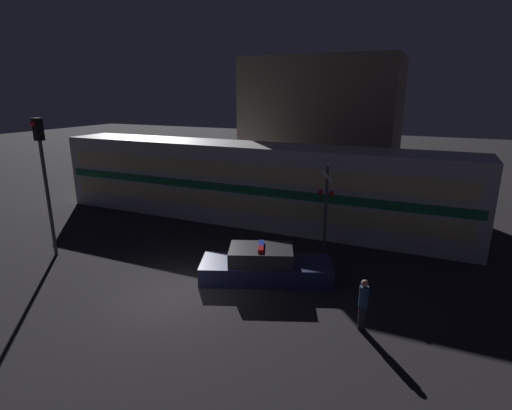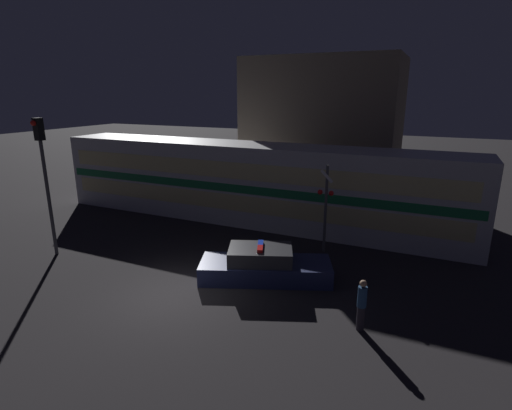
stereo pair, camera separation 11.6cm
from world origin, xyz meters
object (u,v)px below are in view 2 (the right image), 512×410
at_px(police_car, 264,266).
at_px(pedestrian, 362,305).
at_px(crossing_signal_near, 326,204).
at_px(traffic_light_corner, 44,167).
at_px(train, 249,183).

xyz_separation_m(police_car, pedestrian, (3.97, -1.91, 0.32)).
bearing_deg(crossing_signal_near, pedestrian, -64.26).
distance_m(pedestrian, crossing_signal_near, 6.22).
bearing_deg(traffic_light_corner, train, 54.77).
bearing_deg(police_car, traffic_light_corner, 168.16).
relative_size(police_car, crossing_signal_near, 1.33).
height_order(train, pedestrian, train).
distance_m(train, pedestrian, 11.28).
relative_size(train, pedestrian, 14.17).
height_order(police_car, traffic_light_corner, traffic_light_corner).
relative_size(train, traffic_light_corner, 3.91).
height_order(train, traffic_light_corner, traffic_light_corner).
distance_m(police_car, pedestrian, 4.42).
distance_m(pedestrian, traffic_light_corner, 13.57).
height_order(police_car, pedestrian, pedestrian).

